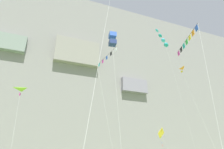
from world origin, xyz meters
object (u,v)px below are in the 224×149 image
at_px(kite_diamond_upper_right, 161,134).
at_px(kite_delta_high_right, 181,74).
at_px(kite_delta_mid_left, 21,96).
at_px(kite_banner_low_center, 188,46).
at_px(kite_windsock_high_center, 164,41).
at_px(kite_box_near_cliff, 113,39).
at_px(kite_banner_mid_center, 107,62).

bearing_deg(kite_diamond_upper_right, kite_delta_high_right, -86.10).
relative_size(kite_delta_high_right, kite_delta_mid_left, 1.45).
bearing_deg(kite_delta_mid_left, kite_delta_high_right, -12.17).
bearing_deg(kite_banner_low_center, kite_delta_mid_left, 125.52).
xyz_separation_m(kite_diamond_upper_right, kite_windsock_high_center, (0.68, -3.15, 18.12)).
height_order(kite_windsock_high_center, kite_box_near_cliff, kite_windsock_high_center).
relative_size(kite_windsock_high_center, kite_banner_mid_center, 1.47).
xyz_separation_m(kite_banner_low_center, kite_box_near_cliff, (-3.06, 9.04, 5.85)).
height_order(kite_diamond_upper_right, kite_windsock_high_center, kite_windsock_high_center).
xyz_separation_m(kite_delta_high_right, kite_delta_mid_left, (-24.27, 5.24, -5.05)).
xyz_separation_m(kite_banner_low_center, kite_delta_mid_left, (-13.30, 18.63, -0.06)).
height_order(kite_delta_high_right, kite_diamond_upper_right, kite_delta_high_right).
bearing_deg(kite_diamond_upper_right, kite_windsock_high_center, -77.92).
relative_size(kite_banner_mid_center, kite_box_near_cliff, 0.98).
bearing_deg(kite_box_near_cliff, kite_delta_high_right, 17.25).
distance_m(kite_banner_low_center, kite_banner_mid_center, 15.43).
bearing_deg(kite_diamond_upper_right, kite_box_near_cliff, -140.63).
relative_size(kite_delta_high_right, kite_banner_mid_center, 0.96).
distance_m(kite_banner_low_center, kite_windsock_high_center, 24.81).
bearing_deg(kite_windsock_high_center, kite_delta_mid_left, 176.23).
bearing_deg(kite_delta_mid_left, kite_banner_low_center, -54.48).
relative_size(kite_banner_low_center, kite_delta_mid_left, 1.04).
xyz_separation_m(kite_banner_low_center, kite_windsock_high_center, (11.18, 17.02, 14.17)).
bearing_deg(kite_delta_mid_left, kite_windsock_high_center, -3.77).
relative_size(kite_windsock_high_center, kite_delta_mid_left, 2.22).
relative_size(kite_diamond_upper_right, kite_banner_low_center, 0.71).
relative_size(kite_banner_low_center, kite_box_near_cliff, 0.68).
bearing_deg(kite_banner_low_center, kite_delta_high_right, 50.69).
xyz_separation_m(kite_diamond_upper_right, kite_delta_mid_left, (-23.81, -1.54, 3.89)).
distance_m(kite_diamond_upper_right, kite_box_near_cliff, 20.10).
bearing_deg(kite_banner_low_center, kite_windsock_high_center, 56.69).
distance_m(kite_delta_high_right, kite_banner_mid_center, 13.03).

